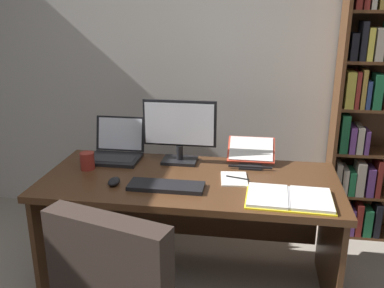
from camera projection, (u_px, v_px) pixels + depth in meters
The scene contains 12 objects.
wall_back at pixel (210, 42), 3.24m from camera, with size 5.67×0.12×2.82m, color beige.
desk at pixel (192, 202), 2.62m from camera, with size 1.73×0.78×0.72m.
bookshelf at pixel (382, 116), 3.01m from camera, with size 0.87×0.26×1.98m.
monitor at pixel (180, 132), 2.69m from camera, with size 0.47×0.16×0.41m.
laptop at pixel (116, 150), 2.80m from camera, with size 0.33×0.31×0.25m.
keyboard at pixel (166, 186), 2.35m from camera, with size 0.42×0.15×0.02m, color black.
computer_mouse at pixel (114, 182), 2.39m from camera, with size 0.06×0.10×0.04m, color black.
reading_stand_with_book at pixel (251, 152), 2.71m from camera, with size 0.30×0.25×0.15m.
open_binder at pixel (289, 198), 2.21m from camera, with size 0.46×0.31×0.02m.
notepad at pixel (234, 179), 2.47m from camera, with size 0.15×0.21×0.01m, color white.
pen at pixel (238, 178), 2.46m from camera, with size 0.01×0.01×0.14m, color black.
coffee_mug at pixel (87, 161), 2.61m from camera, with size 0.09×0.09×0.11m, color maroon.
Camera 1 is at (0.37, -1.03, 1.69)m, focal length 39.79 mm.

